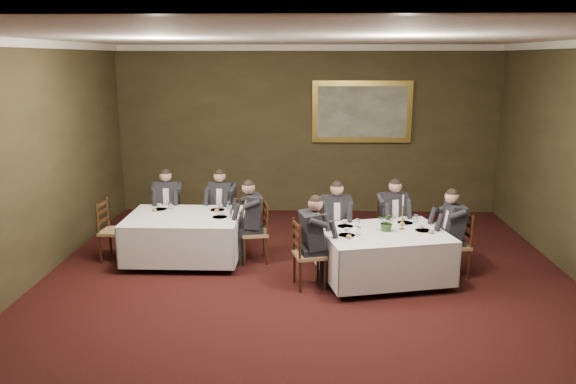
# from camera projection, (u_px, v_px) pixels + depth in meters

# --- Properties ---
(ground) EXTENTS (10.00, 10.00, 0.00)m
(ground) POSITION_uv_depth(u_px,v_px,m) (307.00, 312.00, 7.36)
(ground) COLOR black
(ground) RESTS_ON ground
(ceiling) EXTENTS (8.00, 10.00, 0.10)m
(ceiling) POSITION_uv_depth(u_px,v_px,m) (310.00, 35.00, 6.54)
(ceiling) COLOR silver
(ceiling) RESTS_ON back_wall
(back_wall) EXTENTS (8.00, 0.10, 3.50)m
(back_wall) POSITION_uv_depth(u_px,v_px,m) (308.00, 130.00, 11.81)
(back_wall) COLOR #312B18
(back_wall) RESTS_ON ground
(crown_molding) EXTENTS (8.00, 10.00, 0.12)m
(crown_molding) POSITION_uv_depth(u_px,v_px,m) (310.00, 41.00, 6.55)
(crown_molding) COLOR white
(crown_molding) RESTS_ON back_wall
(table_main) EXTENTS (2.05, 1.73, 0.67)m
(table_main) POSITION_uv_depth(u_px,v_px,m) (383.00, 252.00, 8.28)
(table_main) COLOR black
(table_main) RESTS_ON ground
(table_second) EXTENTS (1.82, 1.39, 0.67)m
(table_second) POSITION_uv_depth(u_px,v_px,m) (184.00, 234.00, 9.11)
(table_second) COLOR black
(table_second) RESTS_ON ground
(chair_main_backleft) EXTENTS (0.47, 0.46, 1.00)m
(chair_main_backleft) POSITION_uv_depth(u_px,v_px,m) (335.00, 245.00, 9.11)
(chair_main_backleft) COLOR #96754C
(chair_main_backleft) RESTS_ON ground
(diner_main_backleft) EXTENTS (0.44, 0.51, 1.35)m
(diner_main_backleft) POSITION_uv_depth(u_px,v_px,m) (335.00, 232.00, 9.05)
(diner_main_backleft) COLOR black
(diner_main_backleft) RESTS_ON chair_main_backleft
(chair_main_backright) EXTENTS (0.50, 0.48, 1.00)m
(chair_main_backright) POSITION_uv_depth(u_px,v_px,m) (391.00, 241.00, 9.29)
(chair_main_backright) COLOR #96754C
(chair_main_backright) RESTS_ON ground
(diner_main_backright) EXTENTS (0.47, 0.54, 1.35)m
(diner_main_backright) POSITION_uv_depth(u_px,v_px,m) (392.00, 228.00, 9.22)
(diner_main_backright) COLOR black
(diner_main_backright) RESTS_ON chair_main_backright
(chair_main_endleft) EXTENTS (0.52, 0.53, 1.00)m
(chair_main_endleft) POSITION_uv_depth(u_px,v_px,m) (309.00, 268.00, 8.11)
(chair_main_endleft) COLOR #96754C
(chair_main_endleft) RESTS_ON ground
(diner_main_endleft) EXTENTS (0.57, 0.51, 1.35)m
(diner_main_endleft) POSITION_uv_depth(u_px,v_px,m) (309.00, 253.00, 8.06)
(diner_main_endleft) COLOR black
(diner_main_endleft) RESTS_ON chair_main_endleft
(chair_main_endright) EXTENTS (0.45, 0.47, 1.00)m
(chair_main_endright) POSITION_uv_depth(u_px,v_px,m) (454.00, 257.00, 8.53)
(chair_main_endright) COLOR #96754C
(chair_main_endright) RESTS_ON ground
(diner_main_endright) EXTENTS (0.51, 0.44, 1.35)m
(diner_main_endright) POSITION_uv_depth(u_px,v_px,m) (454.00, 243.00, 8.48)
(diner_main_endright) COLOR black
(diner_main_endright) RESTS_ON chair_main_endright
(chair_sec_backleft) EXTENTS (0.49, 0.47, 1.00)m
(chair_sec_backleft) POSITION_uv_depth(u_px,v_px,m) (169.00, 227.00, 10.08)
(chair_sec_backleft) COLOR #96754C
(chair_sec_backleft) RESTS_ON ground
(diner_sec_backleft) EXTENTS (0.46, 0.53, 1.35)m
(diner_sec_backleft) POSITION_uv_depth(u_px,v_px,m) (168.00, 215.00, 10.01)
(diner_sec_backleft) COLOR black
(diner_sec_backleft) RESTS_ON chair_sec_backleft
(chair_sec_backright) EXTENTS (0.52, 0.50, 1.00)m
(chair_sec_backright) POSITION_uv_depth(u_px,v_px,m) (223.00, 227.00, 10.04)
(chair_sec_backright) COLOR #96754C
(chair_sec_backright) RESTS_ON ground
(diner_sec_backright) EXTENTS (0.49, 0.55, 1.35)m
(diner_sec_backright) POSITION_uv_depth(u_px,v_px,m) (222.00, 215.00, 9.98)
(diner_sec_backright) COLOR black
(diner_sec_backright) RESTS_ON chair_sec_backright
(chair_sec_endright) EXTENTS (0.50, 0.51, 1.00)m
(chair_sec_endright) POSITION_uv_depth(u_px,v_px,m) (255.00, 245.00, 9.12)
(chair_sec_endright) COLOR #96754C
(chair_sec_endright) RESTS_ON ground
(diner_sec_endright) EXTENTS (0.55, 0.49, 1.35)m
(diner_sec_endright) POSITION_uv_depth(u_px,v_px,m) (254.00, 231.00, 9.06)
(diner_sec_endright) COLOR black
(diner_sec_endright) RESTS_ON chair_sec_endright
(chair_sec_endleft) EXTENTS (0.46, 0.48, 1.00)m
(chair_sec_endleft) POSITION_uv_depth(u_px,v_px,m) (115.00, 243.00, 9.19)
(chair_sec_endleft) COLOR #96754C
(chair_sec_endleft) RESTS_ON ground
(centerpiece) EXTENTS (0.34, 0.32, 0.30)m
(centerpiece) POSITION_uv_depth(u_px,v_px,m) (387.00, 221.00, 8.21)
(centerpiece) COLOR #2D5926
(centerpiece) RESTS_ON table_main
(candlestick) EXTENTS (0.08, 0.08, 0.53)m
(candlestick) POSITION_uv_depth(u_px,v_px,m) (402.00, 217.00, 8.28)
(candlestick) COLOR #A88C33
(candlestick) RESTS_ON table_main
(place_setting_table_main) EXTENTS (0.33, 0.31, 0.14)m
(place_setting_table_main) POSITION_uv_depth(u_px,v_px,m) (349.00, 224.00, 8.50)
(place_setting_table_main) COLOR white
(place_setting_table_main) RESTS_ON table_main
(place_setting_table_second) EXTENTS (0.33, 0.31, 0.14)m
(place_setting_table_second) POSITION_uv_depth(u_px,v_px,m) (163.00, 207.00, 9.44)
(place_setting_table_second) COLOR white
(place_setting_table_second) RESTS_ON table_second
(painting) EXTENTS (2.06, 0.09, 1.27)m
(painting) POSITION_uv_depth(u_px,v_px,m) (362.00, 112.00, 11.62)
(painting) COLOR gold
(painting) RESTS_ON back_wall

